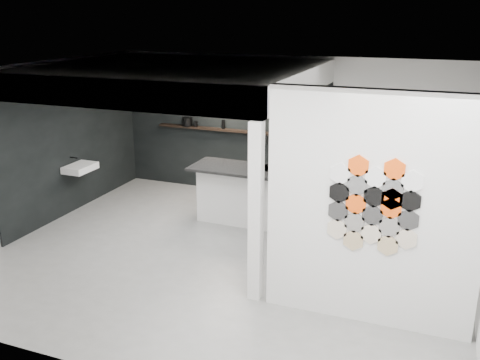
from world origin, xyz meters
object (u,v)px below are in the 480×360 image
partition_panel (371,212)px  wall_basin (80,168)px  kitchen_island (248,194)px  glass_vase (291,131)px  glass_bowl (291,132)px  bottle_dark (223,124)px  stockpot (187,122)px  kettle (283,130)px  utensil_cup (196,124)px

partition_panel → wall_basin: partition_panel is taller
kitchen_island → glass_vase: bearing=77.2°
wall_basin → glass_bowl: 4.00m
glass_vase → bottle_dark: 1.41m
stockpot → kettle: 2.06m
stockpot → kettle: (2.06, 0.00, -0.01)m
wall_basin → stockpot: stockpot is taller
glass_bowl → bottle_dark: bottle_dark is taller
kitchen_island → stockpot: (-1.87, 1.43, 0.88)m
kitchen_island → kettle: kitchen_island is taller
kitchen_island → stockpot: kitchen_island is taller
stockpot → utensil_cup: (0.19, 0.00, -0.04)m
partition_panel → utensil_cup: partition_panel is taller
glass_bowl → glass_vase: bearing=0.0°
wall_basin → kitchen_island: (3.04, 0.64, -0.33)m
stockpot → utensil_cup: bearing=0.0°
bottle_dark → utensil_cup: bottle_dark is taller
bottle_dark → glass_bowl: bearing=0.0°
glass_bowl → glass_vase: 0.03m
glass_vase → bottle_dark: (-1.41, 0.00, 0.02)m
wall_basin → kettle: size_ratio=3.29×
stockpot → wall_basin: bearing=-119.5°
wall_basin → utensil_cup: utensil_cup is taller
bottle_dark → glass_vase: bearing=0.0°
wall_basin → bottle_dark: bottle_dark is taller
stockpot → glass_vase: stockpot is taller
wall_basin → kitchen_island: 3.13m
kitchen_island → glass_vase: size_ratio=13.43×
partition_panel → glass_vase: size_ratio=19.38×
wall_basin → glass_vase: 4.01m
kitchen_island → glass_bowl: size_ratio=16.08×
kettle → bottle_dark: bearing=166.2°
glass_bowl → kettle: bearing=180.0°
kitchen_island → utensil_cup: bearing=140.6°
bottle_dark → utensil_cup: (-0.62, 0.00, -0.04)m
kitchen_island → kettle: (0.19, 1.43, 0.87)m
kettle → bottle_dark: 1.26m
partition_panel → glass_bowl: size_ratio=23.20×
kettle → utensil_cup: bearing=166.2°
wall_basin → glass_bowl: bearing=31.3°
partition_panel → stockpot: bearing=138.0°
glass_bowl → utensil_cup: (-2.03, 0.00, 0.01)m
partition_panel → glass_vase: 4.39m
partition_panel → kettle: (-2.23, 3.87, -0.00)m
stockpot → utensil_cup: 0.19m
stockpot → utensil_cup: size_ratio=2.07×
wall_basin → utensil_cup: (1.36, 2.07, 0.52)m
wall_basin → stockpot: size_ratio=2.83×
partition_panel → glass_bowl: 4.39m
partition_panel → wall_basin: bearing=161.8°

